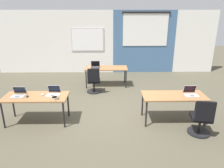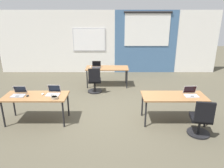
{
  "view_description": "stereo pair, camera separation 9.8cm",
  "coord_description": "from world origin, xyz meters",
  "px_view_note": "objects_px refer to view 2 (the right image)",
  "views": [
    {
      "loc": [
        0.09,
        -5.51,
        2.73
      ],
      "look_at": [
        0.18,
        -0.23,
        0.9
      ],
      "focal_mm": 33.66,
      "sensor_mm": 36.0,
      "label": 1
    },
    {
      "loc": [
        0.18,
        -5.51,
        2.73
      ],
      "look_at": [
        0.18,
        -0.23,
        0.9
      ],
      "focal_mm": 33.66,
      "sensor_mm": 36.0,
      "label": 2
    }
  ],
  "objects_px": {
    "desk_near_right": "(174,98)",
    "mouse_near_left_inner": "(43,94)",
    "laptop_near_left_end": "(19,93)",
    "chair_far_left": "(95,82)",
    "mouse_near_left_end": "(28,96)",
    "desk_near_left": "(36,98)",
    "laptop_near_right_end": "(191,94)",
    "laptop_near_left_inner": "(54,92)",
    "laptop_far_left": "(97,66)",
    "desk_far_center": "(107,69)",
    "mouse_far_left": "(91,67)",
    "snack_bowl": "(55,97)",
    "chair_near_right_end": "(201,121)"
  },
  "relations": [
    {
      "from": "desk_near_right",
      "to": "mouse_near_left_inner",
      "type": "height_order",
      "value": "mouse_near_left_inner"
    },
    {
      "from": "laptop_near_left_end",
      "to": "chair_far_left",
      "type": "distance_m",
      "value": 2.72
    },
    {
      "from": "desk_near_right",
      "to": "mouse_near_left_end",
      "type": "relative_size",
      "value": 15.33
    },
    {
      "from": "desk_near_left",
      "to": "laptop_near_right_end",
      "type": "xyz_separation_m",
      "value": [
        3.93,
        0.01,
        0.11
      ]
    },
    {
      "from": "laptop_near_left_inner",
      "to": "laptop_far_left",
      "type": "height_order",
      "value": "laptop_far_left"
    },
    {
      "from": "desk_near_left",
      "to": "mouse_near_left_inner",
      "type": "height_order",
      "value": "mouse_near_left_inner"
    },
    {
      "from": "desk_near_right",
      "to": "desk_far_center",
      "type": "bearing_deg",
      "value": 122.01
    },
    {
      "from": "desk_near_right",
      "to": "laptop_near_left_end",
      "type": "xyz_separation_m",
      "value": [
        -3.93,
        0.02,
        0.11
      ]
    },
    {
      "from": "laptop_near_left_end",
      "to": "laptop_near_right_end",
      "type": "bearing_deg",
      "value": -0.41
    },
    {
      "from": "mouse_far_left",
      "to": "snack_bowl",
      "type": "distance_m",
      "value": 3.09
    },
    {
      "from": "desk_near_right",
      "to": "mouse_near_left_end",
      "type": "xyz_separation_m",
      "value": [
        -3.68,
        -0.05,
        0.08
      ]
    },
    {
      "from": "desk_near_left",
      "to": "laptop_near_left_inner",
      "type": "relative_size",
      "value": 4.69
    },
    {
      "from": "snack_bowl",
      "to": "mouse_far_left",
      "type": "bearing_deg",
      "value": 79.05
    },
    {
      "from": "desk_near_right",
      "to": "laptop_near_left_inner",
      "type": "xyz_separation_m",
      "value": [
        -3.07,
        0.09,
        0.11
      ]
    },
    {
      "from": "desk_near_left",
      "to": "snack_bowl",
      "type": "distance_m",
      "value": 0.58
    },
    {
      "from": "desk_near_left",
      "to": "snack_bowl",
      "type": "height_order",
      "value": "snack_bowl"
    },
    {
      "from": "mouse_near_left_end",
      "to": "laptop_far_left",
      "type": "distance_m",
      "value": 3.25
    },
    {
      "from": "laptop_far_left",
      "to": "mouse_far_left",
      "type": "relative_size",
      "value": 3.09
    },
    {
      "from": "laptop_near_left_inner",
      "to": "mouse_far_left",
      "type": "relative_size",
      "value": 3.19
    },
    {
      "from": "snack_bowl",
      "to": "laptop_far_left",
      "type": "bearing_deg",
      "value": 75.03
    },
    {
      "from": "desk_far_center",
      "to": "laptop_far_left",
      "type": "distance_m",
      "value": 0.42
    },
    {
      "from": "laptop_near_right_end",
      "to": "snack_bowl",
      "type": "xyz_separation_m",
      "value": [
        -3.39,
        -0.21,
        -0.01
      ]
    },
    {
      "from": "laptop_near_right_end",
      "to": "laptop_near_left_end",
      "type": "relative_size",
      "value": 1.02
    },
    {
      "from": "laptop_near_left_end",
      "to": "laptop_far_left",
      "type": "relative_size",
      "value": 1.0
    },
    {
      "from": "laptop_near_left_end",
      "to": "mouse_far_left",
      "type": "bearing_deg",
      "value": 60.89
    },
    {
      "from": "mouse_near_left_inner",
      "to": "snack_bowl",
      "type": "relative_size",
      "value": 0.59
    },
    {
      "from": "desk_near_right",
      "to": "mouse_far_left",
      "type": "xyz_separation_m",
      "value": [
        -2.38,
        2.83,
        0.08
      ]
    },
    {
      "from": "mouse_near_left_inner",
      "to": "desk_far_center",
      "type": "bearing_deg",
      "value": 59.74
    },
    {
      "from": "laptop_near_right_end",
      "to": "laptop_far_left",
      "type": "xyz_separation_m",
      "value": [
        -2.59,
        2.81,
        0.0
      ]
    },
    {
      "from": "mouse_near_left_inner",
      "to": "mouse_near_left_end",
      "type": "xyz_separation_m",
      "value": [
        -0.34,
        -0.12,
        0.0
      ]
    },
    {
      "from": "desk_near_right",
      "to": "laptop_near_right_end",
      "type": "height_order",
      "value": "laptop_near_right_end"
    },
    {
      "from": "chair_near_right_end",
      "to": "laptop_far_left",
      "type": "bearing_deg",
      "value": -43.68
    },
    {
      "from": "laptop_near_left_end",
      "to": "snack_bowl",
      "type": "relative_size",
      "value": 1.87
    },
    {
      "from": "desk_near_left",
      "to": "chair_near_right_end",
      "type": "height_order",
      "value": "chair_near_right_end"
    },
    {
      "from": "mouse_near_left_end",
      "to": "laptop_near_left_end",
      "type": "bearing_deg",
      "value": 162.84
    },
    {
      "from": "mouse_near_left_inner",
      "to": "laptop_far_left",
      "type": "xyz_separation_m",
      "value": [
        1.18,
        2.75,
        0.03
      ]
    },
    {
      "from": "mouse_near_left_inner",
      "to": "laptop_far_left",
      "type": "relative_size",
      "value": 0.32
    },
    {
      "from": "desk_near_right",
      "to": "desk_near_left",
      "type": "bearing_deg",
      "value": 180.0
    },
    {
      "from": "laptop_near_left_inner",
      "to": "chair_far_left",
      "type": "distance_m",
      "value": 2.2
    },
    {
      "from": "laptop_near_left_end",
      "to": "mouse_near_left_end",
      "type": "xyz_separation_m",
      "value": [
        0.24,
        -0.08,
        -0.03
      ]
    },
    {
      "from": "laptop_near_right_end",
      "to": "laptop_near_left_end",
      "type": "distance_m",
      "value": 4.35
    },
    {
      "from": "mouse_near_left_inner",
      "to": "mouse_near_left_end",
      "type": "relative_size",
      "value": 1.01
    },
    {
      "from": "desk_near_left",
      "to": "desk_near_right",
      "type": "height_order",
      "value": "same"
    },
    {
      "from": "desk_far_center",
      "to": "mouse_far_left",
      "type": "height_order",
      "value": "mouse_far_left"
    },
    {
      "from": "mouse_near_left_end",
      "to": "laptop_near_left_inner",
      "type": "bearing_deg",
      "value": 12.97
    },
    {
      "from": "laptop_near_left_end",
      "to": "mouse_near_left_end",
      "type": "bearing_deg",
      "value": -17.4
    },
    {
      "from": "chair_near_right_end",
      "to": "mouse_near_left_inner",
      "type": "xyz_separation_m",
      "value": [
        -3.8,
        0.76,
        0.36
      ]
    },
    {
      "from": "desk_near_right",
      "to": "chair_far_left",
      "type": "relative_size",
      "value": 1.74
    },
    {
      "from": "chair_near_right_end",
      "to": "chair_far_left",
      "type": "xyz_separation_m",
      "value": [
        -2.63,
        2.75,
        0.0
      ]
    },
    {
      "from": "desk_near_right",
      "to": "laptop_near_right_end",
      "type": "bearing_deg",
      "value": 1.36
    }
  ]
}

